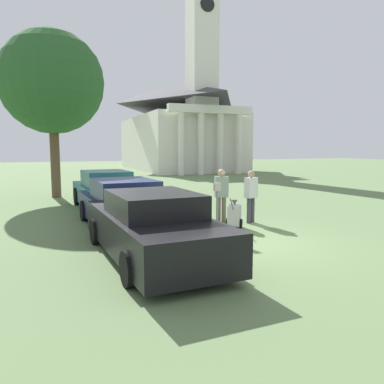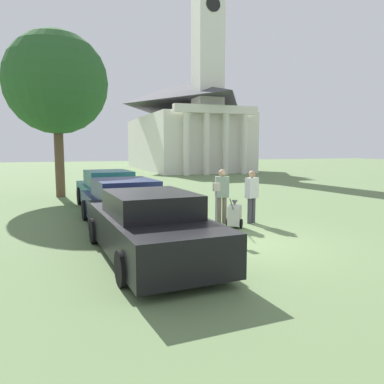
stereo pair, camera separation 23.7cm
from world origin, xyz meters
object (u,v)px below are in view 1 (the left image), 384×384
person_supervisor (251,193)px  equipment_cart (234,215)px  parked_car_navy (123,206)px  parking_meter (217,200)px  person_worker (221,193)px  church (179,122)px  parked_car_black (151,227)px  parked_car_teal (105,191)px

person_supervisor → equipment_cart: bearing=9.8°
parked_car_navy → parking_meter: parked_car_navy is taller
parking_meter → person_worker: size_ratio=0.85×
person_worker → church: size_ratio=0.08×
parked_car_black → parking_meter: 2.48m
parked_car_navy → church: (11.59, 28.23, 4.57)m
parked_car_teal → person_worker: size_ratio=3.03×
person_worker → equipment_cart: (0.07, -0.77, -0.60)m
equipment_cart → parked_car_teal: bearing=159.2°
parked_car_black → parking_meter: (2.14, 1.20, 0.33)m
parked_car_black → parking_meter: parking_meter is taller
parked_car_teal → equipment_cart: 5.78m
person_supervisor → parked_car_black: bearing=12.7°
parking_meter → church: bearing=72.7°
parked_car_teal → person_worker: person_worker is taller
person_supervisor → person_worker: bearing=-38.2°
parking_meter → person_supervisor: 2.22m
parked_car_navy → church: bearing=64.4°
parked_car_navy → person_supervisor: bearing=-13.7°
parked_car_navy → person_supervisor: (3.94, -0.72, 0.28)m
person_supervisor → church: size_ratio=0.07×
parked_car_black → equipment_cart: (3.11, 2.03, -0.29)m
equipment_cart → church: size_ratio=0.04×
parked_car_navy → person_worker: person_worker is taller
parked_car_black → church: church is taller
parked_car_black → person_supervisor: (3.94, 2.51, 0.27)m
parking_meter → church: 31.97m
parked_car_navy → person_worker: bearing=-11.2°
parked_car_black → person_supervisor: size_ratio=3.13×
parked_car_navy → church: size_ratio=0.23×
parked_car_black → equipment_cart: size_ratio=5.27×
person_worker → equipment_cart: bearing=109.5°
parked_car_navy → parked_car_black: bearing=-93.3°
parking_meter → person_supervisor: (1.80, 1.31, -0.06)m
parked_car_navy → parked_car_teal: bearing=86.7°
parked_car_teal → person_worker: (3.04, -4.09, 0.28)m
parked_car_black → parked_car_navy: size_ratio=1.01×
person_worker → person_supervisor: (0.90, -0.30, -0.03)m
equipment_cart → parked_car_navy: bearing=-164.3°
equipment_cart → person_supervisor: bearing=66.2°
person_supervisor → church: (7.65, 28.95, 4.29)m
person_worker → person_supervisor: 0.95m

